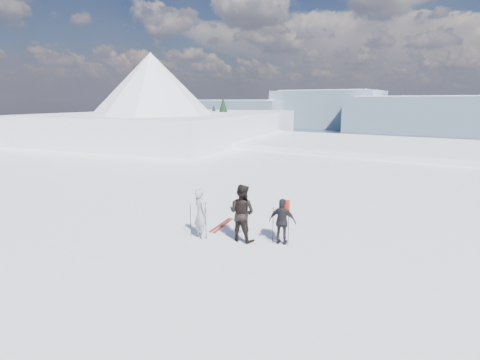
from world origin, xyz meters
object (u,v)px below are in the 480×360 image
object	(u,v)px
skier_dark	(242,213)
skis_loose	(222,225)
skier_pack	(282,222)
skier_grey	(201,213)

from	to	relation	value
skier_dark	skis_loose	bearing A→B (deg)	-31.86
skier_pack	skis_loose	xyz separation A→B (m)	(-2.68, 0.45, -0.74)
skier_dark	skis_loose	xyz separation A→B (m)	(-1.41, 0.87, -0.94)
skier_grey	skier_pack	world-z (taller)	skier_grey
skier_dark	skier_pack	distance (m)	1.35
skier_grey	skier_pack	size ratio (longest dim) A/B	1.13
skier_pack	skier_dark	bearing A→B (deg)	6.34
skier_dark	skis_loose	world-z (taller)	skier_dark
skier_grey	skier_dark	distance (m)	1.41
skier_grey	skier_pack	xyz separation A→B (m)	(2.59, 0.93, -0.10)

